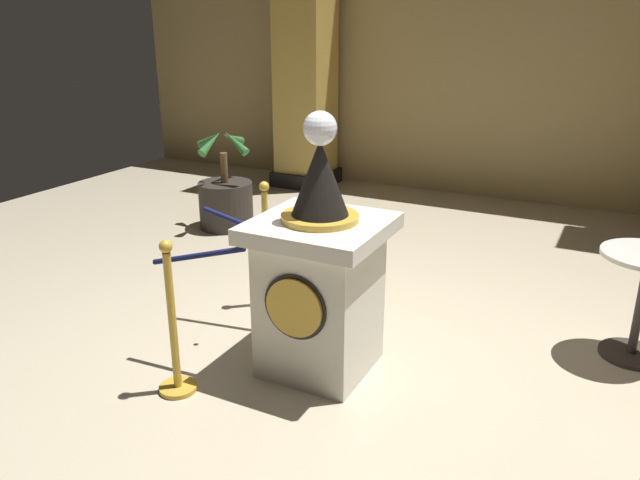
{
  "coord_description": "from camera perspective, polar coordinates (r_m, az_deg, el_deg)",
  "views": [
    {
      "loc": [
        1.65,
        -3.51,
        2.21
      ],
      "look_at": [
        -0.02,
        -0.25,
        0.9
      ],
      "focal_mm": 34.69,
      "sensor_mm": 36.0,
      "label": 1
    }
  ],
  "objects": [
    {
      "name": "pedestal_clock",
      "position": [
        3.97,
        -0.03,
        -3.45
      ],
      "size": [
        0.82,
        0.82,
        1.71
      ],
      "color": "silver",
      "rests_on": "ground_plane"
    },
    {
      "name": "potted_palm_left",
      "position": [
        7.0,
        -8.69,
        3.66
      ],
      "size": [
        0.7,
        0.7,
        1.13
      ],
      "color": "#2D2823",
      "rests_on": "ground_plane"
    },
    {
      "name": "back_wall",
      "position": [
        8.34,
        16.3,
        16.54
      ],
      "size": [
        10.94,
        0.16,
        3.74
      ],
      "primitive_type": "cube",
      "color": "tan",
      "rests_on": "ground_plane"
    },
    {
      "name": "velvet_rope",
      "position": [
        4.3,
        -8.91,
        0.05
      ],
      "size": [
        0.76,
        0.78,
        0.22
      ],
      "color": "#141947"
    },
    {
      "name": "ground_plane",
      "position": [
        4.47,
        1.69,
        -10.04
      ],
      "size": [
        10.94,
        10.94,
        0.0
      ],
      "primitive_type": "plane",
      "color": "beige"
    },
    {
      "name": "column_left",
      "position": [
        8.63,
        -1.35,
        16.77
      ],
      "size": [
        0.8,
        0.8,
        3.59
      ],
      "color": "black",
      "rests_on": "ground_plane"
    },
    {
      "name": "stanchion_far",
      "position": [
        3.95,
        -13.31,
        -9.03
      ],
      "size": [
        0.24,
        0.24,
        1.01
      ],
      "color": "gold",
      "rests_on": "ground_plane"
    },
    {
      "name": "stanchion_near",
      "position": [
        5.0,
        -4.96,
        -2.11
      ],
      "size": [
        0.24,
        0.24,
        1.04
      ],
      "color": "gold",
      "rests_on": "ground_plane"
    }
  ]
}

